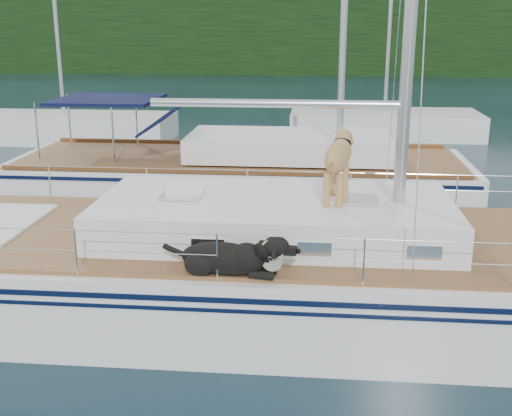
# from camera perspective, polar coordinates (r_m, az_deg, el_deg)

# --- Properties ---
(ground) EXTENTS (120.00, 120.00, 0.00)m
(ground) POSITION_cam_1_polar(r_m,az_deg,el_deg) (10.19, -2.94, -8.91)
(ground) COLOR black
(ground) RESTS_ON ground
(tree_line) EXTENTS (90.00, 3.00, 6.00)m
(tree_line) POSITION_cam_1_polar(r_m,az_deg,el_deg) (54.14, 4.07, 14.91)
(tree_line) COLOR black
(tree_line) RESTS_ON ground
(shore_bank) EXTENTS (92.00, 1.00, 1.20)m
(shore_bank) POSITION_cam_1_polar(r_m,az_deg,el_deg) (55.45, 4.06, 12.46)
(shore_bank) COLOR #595147
(shore_bank) RESTS_ON ground
(main_sailboat) EXTENTS (12.00, 3.82, 14.01)m
(main_sailboat) POSITION_cam_1_polar(r_m,az_deg,el_deg) (9.90, -2.41, -5.39)
(main_sailboat) COLOR white
(main_sailboat) RESTS_ON ground
(neighbor_sailboat) EXTENTS (11.00, 3.50, 13.30)m
(neighbor_sailboat) POSITION_cam_1_polar(r_m,az_deg,el_deg) (15.74, -1.06, 2.70)
(neighbor_sailboat) COLOR white
(neighbor_sailboat) RESTS_ON ground
(bg_boat_west) EXTENTS (8.00, 3.00, 11.65)m
(bg_boat_west) POSITION_cam_1_polar(r_m,az_deg,el_deg) (25.24, -16.61, 6.81)
(bg_boat_west) COLOR white
(bg_boat_west) RESTS_ON ground
(bg_boat_center) EXTENTS (7.20, 3.00, 11.65)m
(bg_boat_center) POSITION_cam_1_polar(r_m,az_deg,el_deg) (25.55, 11.31, 7.29)
(bg_boat_center) COLOR white
(bg_boat_center) RESTS_ON ground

